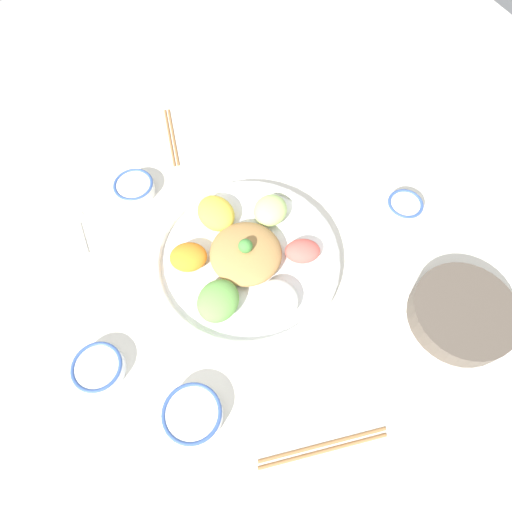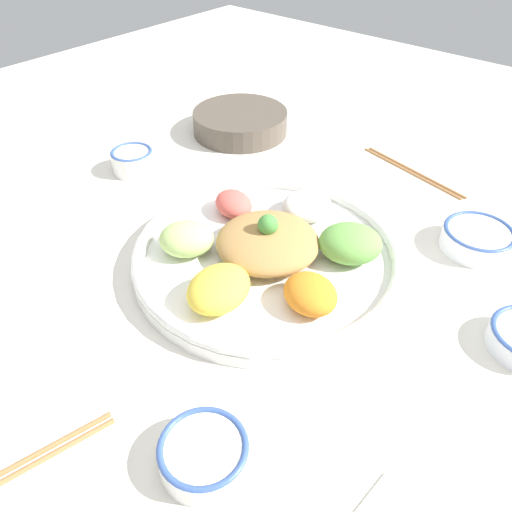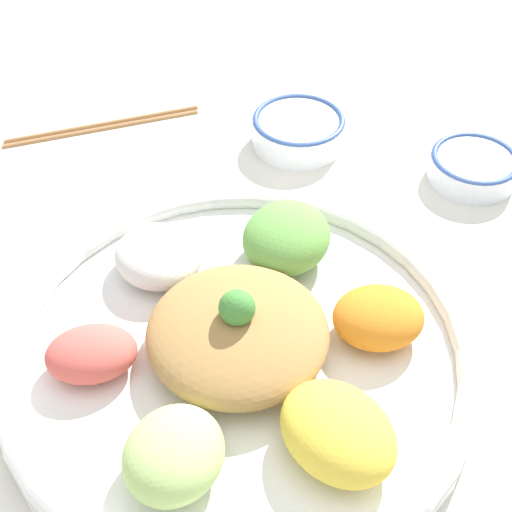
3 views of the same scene
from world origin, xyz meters
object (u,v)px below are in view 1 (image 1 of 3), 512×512
Objects in this scene: rice_bowl_blue at (134,187)px; side_serving_bowl at (463,313)px; salad_platter at (245,257)px; serving_spoon_main at (78,225)px; chopsticks_pair_far at (322,448)px; rice_bowl_plain at (403,208)px; chopsticks_pair_near at (171,136)px; sauce_bowl_red at (98,368)px; sauce_bowl_dark at (193,414)px.

side_serving_bowl is (0.61, 0.50, 0.01)m from rice_bowl_blue.
salad_platter reaches higher than serving_spoon_main.
rice_bowl_blue is at bearing 112.59° from chopsticks_pair_far.
rice_bowl_plain is (0.05, 0.39, 0.00)m from salad_platter.
rice_bowl_blue is at bearing -34.30° from chopsticks_pair_near.
rice_bowl_plain is at bearing 82.90° from salad_platter.
chopsticks_pair_near is 1.53× the size of serving_spoon_main.
rice_bowl_plain is 0.39× the size of side_serving_bowl.
sauce_bowl_red is at bearing -86.96° from rice_bowl_plain.
chopsticks_pair_far is (0.83, -0.03, 0.00)m from chopsticks_pair_near.
rice_bowl_plain is 0.34× the size of chopsticks_pair_far.
sauce_bowl_red reaches higher than chopsticks_pair_far.
rice_bowl_plain reaches higher than chopsticks_pair_near.
rice_bowl_plain is 0.41× the size of chopsticks_pair_near.
sauce_bowl_dark is at bearing -4.06° from chopsticks_pair_near.
serving_spoon_main is (-0.51, -0.08, -0.02)m from sauce_bowl_dark.
rice_bowl_plain is (-0.04, 0.75, 0.01)m from sauce_bowl_red.
rice_bowl_plain reaches higher than sauce_bowl_red.
rice_bowl_plain is (-0.20, 0.62, 0.00)m from sauce_bowl_dark.
sauce_bowl_red is 0.36m from serving_spoon_main.
rice_bowl_plain is at bearing 57.77° from rice_bowl_blue.
rice_bowl_blue is at bearing 151.73° from sauce_bowl_red.
chopsticks_pair_near is 0.82× the size of chopsticks_pair_far.
side_serving_bowl reaches higher than sauce_bowl_dark.
chopsticks_pair_far is (0.16, 0.19, -0.02)m from sauce_bowl_dark.
rice_bowl_blue reaches higher than sauce_bowl_red.
sauce_bowl_dark is at bearing -71.91° from rice_bowl_plain.
chopsticks_pair_near is (-0.74, -0.36, -0.02)m from side_serving_bowl.
sauce_bowl_red is at bearing -108.00° from side_serving_bowl.
chopsticks_pair_near and chopsticks_pair_far have the same top height.
serving_spoon_main is (-0.26, -0.31, -0.02)m from salad_platter.
sauce_bowl_red is at bearing -76.27° from salad_platter.
chopsticks_pair_far is (0.41, -0.04, -0.02)m from salad_platter.
side_serving_bowl is (0.23, 0.71, 0.01)m from sauce_bowl_red.
sauce_bowl_dark reaches higher than chopsticks_pair_near.
salad_platter reaches higher than chopsticks_pair_near.
rice_bowl_blue is 0.74× the size of serving_spoon_main.
rice_bowl_blue is 0.45× the size of side_serving_bowl.
chopsticks_pair_far is (0.09, -0.38, -0.02)m from side_serving_bowl.
serving_spoon_main is at bearing -171.18° from sauce_bowl_dark.
chopsticks_pair_near reaches higher than serving_spoon_main.
chopsticks_pair_near is (-0.13, 0.14, -0.02)m from rice_bowl_blue.
rice_bowl_plain is at bearing 93.04° from sauce_bowl_red.
sauce_bowl_red is 1.04× the size of rice_bowl_blue.
salad_platter is 0.41m from serving_spoon_main.
rice_bowl_plain is at bearing 108.09° from sauce_bowl_dark.
sauce_bowl_red is 0.62m from chopsticks_pair_near.
serving_spoon_main is (-0.58, -0.65, -0.03)m from side_serving_bowl.
sauce_bowl_dark reaches higher than chopsticks_pair_far.
sauce_bowl_dark is 0.46× the size of chopsticks_pair_far.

